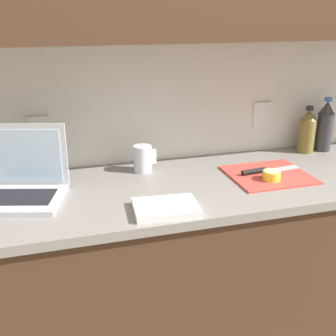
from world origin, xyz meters
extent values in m
cube|color=white|center=(0.00, 0.34, 1.30)|extent=(5.20, 0.06, 2.60)
cube|color=white|center=(-0.83, 0.31, 1.06)|extent=(0.09, 0.01, 0.12)
cube|color=white|center=(0.20, 0.31, 1.06)|extent=(0.09, 0.01, 0.12)
cube|color=#472D1E|center=(0.00, 0.00, 0.42)|extent=(2.42, 0.58, 0.85)
cube|color=gray|center=(0.00, 0.00, 0.87)|extent=(2.50, 0.62, 0.03)
cube|color=silver|center=(-0.92, 0.01, 0.89)|extent=(0.36, 0.32, 0.02)
cube|color=black|center=(-0.92, 0.01, 0.90)|extent=(0.28, 0.21, 0.00)
cube|color=silver|center=(-0.88, 0.12, 1.02)|extent=(0.31, 0.10, 0.25)
cube|color=silver|center=(-0.89, 0.11, 1.02)|extent=(0.27, 0.08, 0.21)
cube|color=#D1473D|center=(0.08, -0.01, 0.89)|extent=(0.33, 0.30, 0.01)
cube|color=silver|center=(0.16, 0.02, 0.89)|extent=(0.17, 0.05, 0.00)
cylinder|color=black|center=(0.02, 0.01, 0.90)|extent=(0.11, 0.03, 0.02)
cylinder|color=yellow|center=(0.06, -0.07, 0.91)|extent=(0.07, 0.07, 0.04)
cylinder|color=#F4EAA3|center=(0.06, -0.07, 0.93)|extent=(0.06, 0.06, 0.00)
cylinder|color=#333338|center=(0.50, 0.23, 0.98)|extent=(0.08, 0.08, 0.19)
cone|color=#333338|center=(0.50, 0.23, 1.10)|extent=(0.07, 0.07, 0.06)
cylinder|color=#3366B2|center=(0.50, 0.23, 1.14)|extent=(0.03, 0.03, 0.02)
cylinder|color=olive|center=(0.41, 0.23, 0.96)|extent=(0.08, 0.08, 0.16)
cone|color=olive|center=(0.41, 0.23, 1.07)|extent=(0.07, 0.07, 0.04)
cylinder|color=black|center=(0.41, 0.23, 1.10)|extent=(0.04, 0.04, 0.02)
cylinder|color=silver|center=(-0.41, 0.19, 0.94)|extent=(0.08, 0.08, 0.11)
cube|color=silver|center=(-0.37, 0.19, 0.95)|extent=(0.02, 0.01, 0.06)
cube|color=white|center=(-0.42, -0.21, 0.90)|extent=(0.23, 0.18, 0.02)
camera|label=1|loc=(-0.78, -1.46, 1.53)|focal=45.00mm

